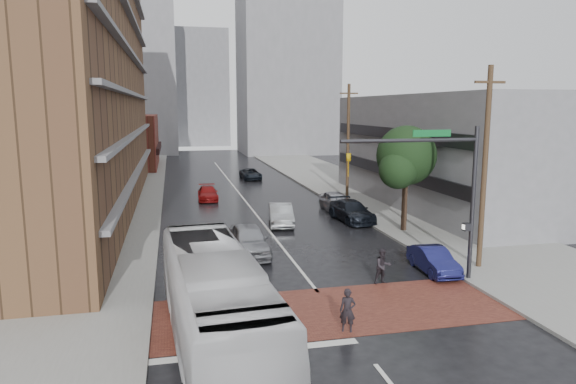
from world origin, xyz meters
name	(u,v)px	position (x,y,z in m)	size (l,w,h in m)	color
ground	(336,315)	(0.00, 0.00, 0.00)	(160.00, 160.00, 0.00)	black
crosswalk	(332,310)	(0.00, 0.50, 0.01)	(14.00, 5.00, 0.02)	brown
sidewalk_west	(105,207)	(-11.50, 25.00, 0.07)	(9.00, 90.00, 0.15)	gray
sidewalk_east	(372,196)	(11.50, 25.00, 0.07)	(9.00, 90.00, 0.15)	gray
apartment_block	(57,25)	(-14.00, 24.00, 14.00)	(10.00, 44.00, 28.00)	brown
storefront_west	(126,141)	(-12.00, 54.00, 3.50)	(8.00, 16.00, 7.00)	maroon
building_east	(453,151)	(16.50, 20.00, 4.50)	(11.00, 26.00, 9.00)	gray
distant_tower_west	(122,61)	(-14.00, 78.00, 16.00)	(18.00, 16.00, 32.00)	gray
distant_tower_east	(286,50)	(14.00, 72.00, 18.00)	(16.00, 14.00, 36.00)	gray
distant_tower_center	(199,89)	(0.00, 95.00, 12.00)	(12.00, 10.00, 24.00)	gray
street_tree	(406,160)	(8.52, 12.03, 4.73)	(4.20, 4.10, 6.90)	#332319
signal_mast	(445,182)	(5.85, 2.50, 4.73)	(6.50, 0.30, 7.20)	#2D2D33
utility_pole_near	(485,167)	(8.80, 4.00, 5.14)	(1.60, 0.26, 10.00)	#473321
utility_pole_far	(348,141)	(8.80, 24.00, 5.14)	(1.60, 0.26, 10.00)	#473321
transit_bus	(215,301)	(-4.78, -1.65, 1.63)	(2.74, 11.71, 3.26)	silver
pedestrian_a	(348,311)	(-0.06, -1.50, 0.80)	(0.58, 0.38, 1.60)	black
pedestrian_b	(383,266)	(3.21, 3.00, 0.83)	(0.80, 0.63, 1.65)	black
car_travel_a	(248,240)	(-2.12, 8.97, 0.84)	(1.97, 4.90, 1.67)	#94969B
car_travel_b	(281,215)	(1.11, 15.66, 0.74)	(1.56, 4.46, 1.47)	#ADB2B5
car_travel_c	(208,193)	(-3.12, 26.61, 0.60)	(1.69, 4.15, 1.20)	maroon
suv_travel	(251,174)	(2.50, 38.75, 0.61)	(2.02, 4.38, 1.22)	black
car_parked_near	(433,260)	(6.30, 4.00, 0.62)	(1.31, 3.76, 1.24)	#16184F
car_parked_mid	(352,211)	(6.30, 15.83, 0.73)	(2.03, 5.00, 1.45)	black
car_parked_far	(336,202)	(6.30, 19.43, 0.77)	(1.82, 4.52, 1.54)	#A2A3AA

